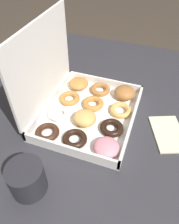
{
  "coord_description": "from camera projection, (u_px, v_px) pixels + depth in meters",
  "views": [
    {
      "loc": [
        -0.54,
        -0.13,
        1.28
      ],
      "look_at": [
        -0.03,
        0.05,
        0.74
      ],
      "focal_mm": 35.0,
      "sensor_mm": 36.0,
      "label": 1
    }
  ],
  "objects": [
    {
      "name": "ground_plane",
      "position": [
        99.0,
        200.0,
        1.29
      ],
      "size": [
        8.0,
        8.0,
        0.0
      ],
      "primitive_type": "plane",
      "color": "#42382D"
    },
    {
      "name": "dining_table",
      "position": [
        104.0,
        130.0,
        0.85
      ],
      "size": [
        1.12,
        1.0,
        0.72
      ],
      "color": "#2D2D33",
      "rests_on": "ground_plane"
    },
    {
      "name": "donut_box",
      "position": [
        82.0,
        102.0,
        0.75
      ],
      "size": [
        0.36,
        0.32,
        0.32
      ],
      "color": "white",
      "rests_on": "dining_table"
    },
    {
      "name": "coffee_mug",
      "position": [
        27.0,
        178.0,
        0.55
      ],
      "size": [
        0.09,
        0.09,
        0.09
      ],
      "color": "#232328",
      "rests_on": "dining_table"
    },
    {
      "name": "paper_napkin",
      "position": [
        168.0,
        134.0,
        0.71
      ],
      "size": [
        0.18,
        0.15,
        0.01
      ],
      "color": "beige",
      "rests_on": "dining_table"
    }
  ]
}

